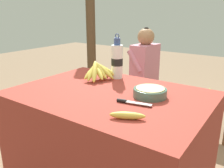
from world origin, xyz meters
TOP-DOWN VIEW (x-y plane):
  - market_counter at (0.00, 0.00)m, footprint 1.21×0.86m
  - banana_bunch_ripe at (-0.24, 0.20)m, footprint 0.19×0.30m
  - serving_bowl at (0.24, 0.08)m, footprint 0.20×0.20m
  - water_bottle at (-0.15, 0.31)m, footprint 0.09×0.09m
  - loose_banana_front at (0.29, -0.26)m, footprint 0.17×0.11m
  - knife at (0.20, -0.09)m, footprint 0.20×0.06m
  - wooden_bench at (-0.08, 1.27)m, footprint 1.49×0.32m
  - seated_vendor at (-0.43, 1.25)m, footprint 0.42×0.40m
  - banana_bunch_green at (0.37, 1.28)m, footprint 0.17×0.29m
  - support_post_near at (-1.35, 1.45)m, footprint 0.13×0.13m

SIDE VIEW (x-z plane):
  - wooden_bench at x=-0.08m, z-range 0.13..0.52m
  - market_counter at x=0.00m, z-range 0.00..0.76m
  - banana_bunch_green at x=0.37m, z-range 0.39..0.51m
  - seated_vendor at x=-0.43m, z-range 0.07..1.15m
  - knife at x=0.20m, z-range 0.76..0.78m
  - loose_banana_front at x=0.29m, z-range 0.76..0.79m
  - serving_bowl at x=0.24m, z-range 0.76..0.81m
  - banana_bunch_ripe at x=-0.24m, z-range 0.75..0.90m
  - water_bottle at x=-0.15m, z-range 0.72..1.06m
  - support_post_near at x=-1.35m, z-range 0.00..2.23m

